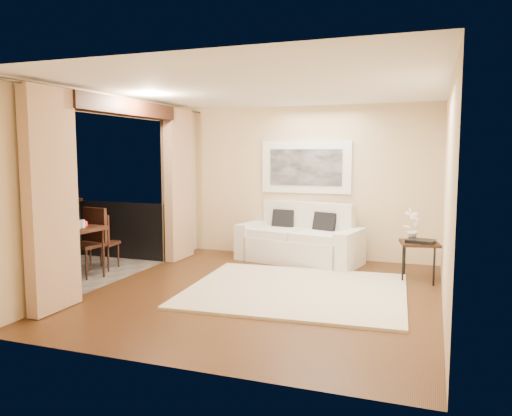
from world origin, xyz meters
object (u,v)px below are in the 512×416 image
at_px(side_table, 419,246).
at_px(orchid, 412,224).
at_px(balcony_chair_near, 91,236).
at_px(balcony_chair_far, 101,238).
at_px(ice_bucket, 73,219).
at_px(sofa, 301,241).
at_px(bistro_table, 75,233).

distance_m(side_table, orchid, 0.34).
bearing_deg(balcony_chair_near, side_table, 22.95).
relative_size(balcony_chair_far, ice_bucket, 4.52).
bearing_deg(ice_bucket, balcony_chair_far, 82.93).
relative_size(sofa, balcony_chair_far, 2.48).
height_order(sofa, balcony_chair_near, balcony_chair_near).
distance_m(sofa, bistro_table, 3.69).
relative_size(side_table, balcony_chair_far, 0.68).
relative_size(side_table, orchid, 1.29).
bearing_deg(balcony_chair_far, ice_bucket, 76.76).
distance_m(side_table, ice_bucket, 5.14).
height_order(bistro_table, balcony_chair_near, balcony_chair_near).
distance_m(sofa, side_table, 2.11).
distance_m(bistro_table, balcony_chair_far, 0.68).
relative_size(sofa, orchid, 4.68).
height_order(bistro_table, balcony_chair_far, balcony_chair_far).
bearing_deg(ice_bucket, bistro_table, -40.16).
distance_m(orchid, bistro_table, 4.98).
xyz_separation_m(bistro_table, ice_bucket, (-0.12, 0.10, 0.18)).
height_order(orchid, balcony_chair_near, orchid).
height_order(bistro_table, ice_bucket, ice_bucket).
distance_m(side_table, bistro_table, 5.05).
height_order(orchid, balcony_chair_far, orchid).
xyz_separation_m(sofa, side_table, (1.97, -0.73, 0.16)).
xyz_separation_m(orchid, balcony_chair_far, (-4.70, -1.13, -0.30)).
relative_size(bistro_table, balcony_chair_near, 0.77).
bearing_deg(side_table, bistro_table, -160.82).
xyz_separation_m(sofa, bistro_table, (-2.79, -2.38, 0.35)).
relative_size(orchid, bistro_table, 0.61).
bearing_deg(sofa, balcony_chair_near, -132.01).
bearing_deg(balcony_chair_far, side_table, -174.34).
bearing_deg(balcony_chair_near, ice_bucket, -105.96).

